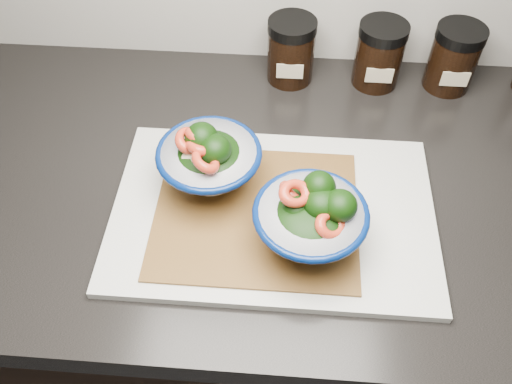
# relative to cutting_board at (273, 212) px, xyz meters

# --- Properties ---
(cabinet) EXTENTS (3.43, 0.58, 0.86)m
(cabinet) POSITION_rel_cutting_board_xyz_m (0.14, 0.07, -0.48)
(cabinet) COLOR black
(cabinet) RESTS_ON ground
(countertop) EXTENTS (3.50, 0.60, 0.04)m
(countertop) POSITION_rel_cutting_board_xyz_m (0.14, 0.07, -0.03)
(countertop) COLOR black
(countertop) RESTS_ON cabinet
(cutting_board) EXTENTS (0.45, 0.30, 0.01)m
(cutting_board) POSITION_rel_cutting_board_xyz_m (0.00, 0.00, 0.00)
(cutting_board) COLOR beige
(cutting_board) RESTS_ON countertop
(bamboo_mat) EXTENTS (0.28, 0.24, 0.00)m
(bamboo_mat) POSITION_rel_cutting_board_xyz_m (-0.02, -0.01, 0.01)
(bamboo_mat) COLOR olive
(bamboo_mat) RESTS_ON cutting_board
(bowl_left) EXTENTS (0.15, 0.15, 0.11)m
(bowl_left) POSITION_rel_cutting_board_xyz_m (-0.09, 0.04, 0.06)
(bowl_left) COLOR white
(bowl_left) RESTS_ON bamboo_mat
(bowl_right) EXTENTS (0.15, 0.15, 0.10)m
(bowl_right) POSITION_rel_cutting_board_xyz_m (0.05, -0.05, 0.06)
(bowl_right) COLOR white
(bowl_right) RESTS_ON bamboo_mat
(spice_jar_a) EXTENTS (0.08, 0.08, 0.11)m
(spice_jar_a) POSITION_rel_cutting_board_xyz_m (0.01, 0.31, 0.05)
(spice_jar_a) COLOR black
(spice_jar_a) RESTS_ON countertop
(spice_jar_b) EXTENTS (0.08, 0.08, 0.11)m
(spice_jar_b) POSITION_rel_cutting_board_xyz_m (0.16, 0.31, 0.05)
(spice_jar_b) COLOR black
(spice_jar_b) RESTS_ON countertop
(spice_jar_c) EXTENTS (0.08, 0.08, 0.11)m
(spice_jar_c) POSITION_rel_cutting_board_xyz_m (0.28, 0.31, 0.05)
(spice_jar_c) COLOR black
(spice_jar_c) RESTS_ON countertop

